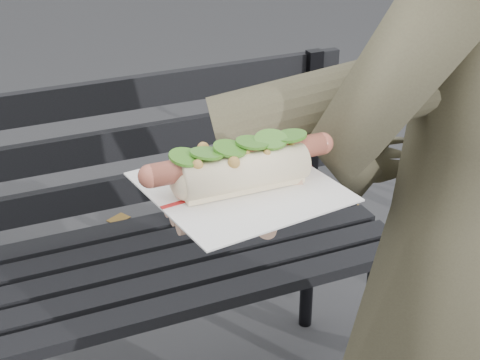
# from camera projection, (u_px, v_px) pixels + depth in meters

# --- Properties ---
(park_bench) EXTENTS (1.50, 0.44, 0.88)m
(park_bench) POSITION_uv_depth(u_px,v_px,m) (79.00, 245.00, 1.74)
(park_bench) COLOR black
(park_bench) RESTS_ON ground
(person) EXTENTS (0.67, 0.50, 1.68)m
(person) POSITION_uv_depth(u_px,v_px,m) (464.00, 259.00, 1.12)
(person) COLOR #484230
(person) RESTS_ON ground
(held_hotdog) EXTENTS (0.63, 0.30, 0.20)m
(held_hotdog) POSITION_uv_depth(u_px,v_px,m) (368.00, 107.00, 0.90)
(held_hotdog) COLOR #484230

